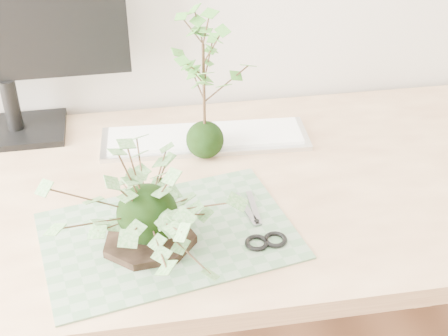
# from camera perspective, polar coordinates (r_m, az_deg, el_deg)

# --- Properties ---
(desk) EXTENTS (1.60, 0.70, 0.74)m
(desk) POSITION_cam_1_polar(r_m,az_deg,el_deg) (1.31, -2.35, -4.86)
(desk) COLOR #DCB887
(desk) RESTS_ON ground_plane
(cutting_mat) EXTENTS (0.49, 0.37, 0.00)m
(cutting_mat) POSITION_cam_1_polar(r_m,az_deg,el_deg) (1.14, -5.08, -6.16)
(cutting_mat) COLOR #547C55
(cutting_mat) RESTS_ON desk
(stone_dish) EXTENTS (0.18, 0.18, 0.01)m
(stone_dish) POSITION_cam_1_polar(r_m,az_deg,el_deg) (1.11, -6.81, -6.66)
(stone_dish) COLOR black
(stone_dish) RESTS_ON cutting_mat
(ivy_kokedama) EXTENTS (0.38, 0.38, 0.21)m
(ivy_kokedama) POSITION_cam_1_polar(r_m,az_deg,el_deg) (1.05, -7.21, -2.05)
(ivy_kokedama) COLOR black
(ivy_kokedama) RESTS_ON stone_dish
(maple_kokedama) EXTENTS (0.22, 0.22, 0.34)m
(maple_kokedama) POSITION_cam_1_polar(r_m,az_deg,el_deg) (1.24, -1.91, 10.41)
(maple_kokedama) COLOR black
(maple_kokedama) RESTS_ON desk
(keyboard) EXTENTS (0.47, 0.16, 0.02)m
(keyboard) POSITION_cam_1_polar(r_m,az_deg,el_deg) (1.40, -1.73, 2.77)
(keyboard) COLOR silver
(keyboard) RESTS_ON desk
(scissors) EXTENTS (0.08, 0.18, 0.01)m
(scissors) POSITION_cam_1_polar(r_m,az_deg,el_deg) (1.13, 3.41, -6.00)
(scissors) COLOR gray
(scissors) RESTS_ON cutting_mat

